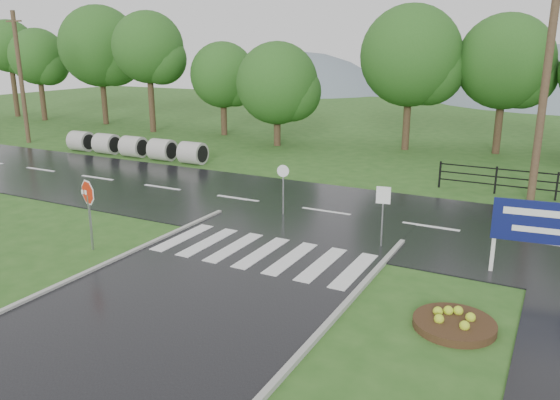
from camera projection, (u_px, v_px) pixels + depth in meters
The scene contains 14 objects.
ground at pixel (154, 325), 12.48m from camera, with size 120.00×120.00×0.00m, color #2A571D.
main_road at pixel (326, 212), 21.00m from camera, with size 90.00×8.00×0.04m, color black.
crosswalk at pixel (262, 252), 16.72m from camera, with size 6.50×2.80×0.02m.
fence_west at pixel (557, 184), 22.44m from camera, with size 9.58×0.08×1.20m.
hills at pixel (516, 221), 70.48m from camera, with size 102.00×48.00×48.00m.
treeline at pixel (434, 154), 32.48m from camera, with size 83.20×5.20×10.00m.
culvert_pipes at pixel (134, 147), 31.47m from camera, with size 9.70×1.20×1.20m.
stop_sign at pixel (88, 198), 16.67m from camera, with size 1.02×0.34×2.39m.
estate_billboard at pixel (542, 227), 14.51m from camera, with size 2.52×0.36×2.21m.
flower_bed at pixel (454, 323), 12.31m from camera, with size 1.84×1.84×0.37m.
reg_sign_small at pixel (383, 204), 16.91m from camera, with size 0.44×0.10×2.00m.
reg_sign_round at pixel (283, 183), 20.27m from camera, with size 0.44×0.13×1.95m.
utility_pole_west at pixel (21, 77), 35.25m from camera, with size 1.49×0.28×8.37m.
utility_pole_east at pixel (545, 84), 21.33m from camera, with size 1.61×0.64×9.35m.
Camera 1 is at (7.79, -8.60, 6.13)m, focal length 35.00 mm.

